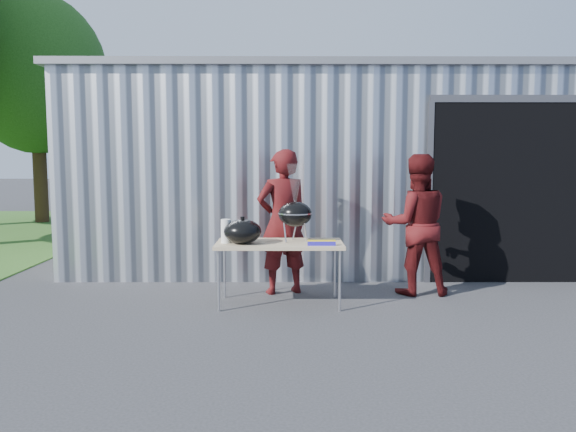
{
  "coord_description": "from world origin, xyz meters",
  "views": [
    {
      "loc": [
        0.06,
        -6.08,
        1.76
      ],
      "look_at": [
        0.1,
        0.64,
        1.05
      ],
      "focal_mm": 35.0,
      "sensor_mm": 36.0,
      "label": 1
    }
  ],
  "objects_px": {
    "person_bystander": "(416,225)",
    "folding_table": "(279,246)",
    "person_cook": "(283,222)",
    "kettle_grill": "(295,206)"
  },
  "relations": [
    {
      "from": "person_cook",
      "to": "folding_table",
      "type": "bearing_deg",
      "value": 68.12
    },
    {
      "from": "kettle_grill",
      "to": "person_bystander",
      "type": "distance_m",
      "value": 1.65
    },
    {
      "from": "folding_table",
      "to": "person_bystander",
      "type": "bearing_deg",
      "value": 16.8
    },
    {
      "from": "folding_table",
      "to": "kettle_grill",
      "type": "height_order",
      "value": "kettle_grill"
    },
    {
      "from": "person_bystander",
      "to": "folding_table",
      "type": "bearing_deg",
      "value": 16.26
    },
    {
      "from": "person_cook",
      "to": "person_bystander",
      "type": "bearing_deg",
      "value": 160.3
    },
    {
      "from": "folding_table",
      "to": "person_bystander",
      "type": "distance_m",
      "value": 1.83
    },
    {
      "from": "kettle_grill",
      "to": "person_bystander",
      "type": "height_order",
      "value": "person_bystander"
    },
    {
      "from": "person_cook",
      "to": "person_bystander",
      "type": "distance_m",
      "value": 1.71
    },
    {
      "from": "folding_table",
      "to": "person_bystander",
      "type": "xyz_separation_m",
      "value": [
        1.74,
        0.53,
        0.19
      ]
    }
  ]
}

